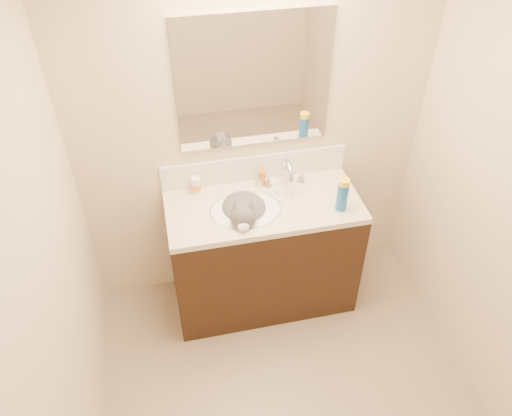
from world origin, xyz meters
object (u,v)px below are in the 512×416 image
vanity_cabinet (263,256)px  amber_bottle (262,178)px  silver_jar (259,182)px  basin (246,219)px  spray_can (342,197)px  pill_bottle (196,185)px  cat (244,214)px  faucet (287,176)px

vanity_cabinet → amber_bottle: size_ratio=11.40×
silver_jar → amber_bottle: bearing=30.2°
basin → spray_can: bearing=-11.4°
silver_jar → pill_bottle: bearing=176.5°
silver_jar → spray_can: bearing=-36.9°
basin → spray_can: (0.56, -0.11, 0.16)m
pill_bottle → cat: bearing=-42.9°
basin → cat: bearing=-174.5°
cat → spray_can: spray_can is taller
amber_bottle → faucet: bearing=-22.9°
vanity_cabinet → cat: size_ratio=2.73×
silver_jar → spray_can: (0.44, -0.33, 0.06)m
pill_bottle → silver_jar: 0.40m
faucet → amber_bottle: faucet is taller
cat → silver_jar: bearing=69.1°
amber_bottle → basin: bearing=-124.1°
basin → faucet: 0.38m
amber_bottle → spray_can: bearing=-39.9°
cat → amber_bottle: bearing=66.4°
cat → amber_bottle: (0.16, 0.23, 0.08)m
vanity_cabinet → silver_jar: (0.01, 0.18, 0.48)m
basin → vanity_cabinet: bearing=14.0°
pill_bottle → amber_bottle: 0.42m
vanity_cabinet → pill_bottle: pill_bottle is taller
amber_bottle → pill_bottle: bearing=178.7°
faucet → amber_bottle: 0.16m
pill_bottle → spray_can: spray_can is taller
spray_can → vanity_cabinet: bearing=162.1°
pill_bottle → silver_jar: (0.40, -0.02, -0.03)m
spray_can → cat: bearing=168.9°
vanity_cabinet → basin: basin is taller
amber_bottle → cat: bearing=-125.5°
vanity_cabinet → faucet: 0.58m
basin → silver_jar: silver_jar is taller
amber_bottle → spray_can: size_ratio=0.57×
faucet → cat: bearing=-151.5°
cat → spray_can: bearing=0.8°
cat → spray_can: 0.60m
silver_jar → vanity_cabinet: bearing=-92.7°
basin → amber_bottle: bearing=55.9°
pill_bottle → faucet: bearing=-7.1°
vanity_cabinet → faucet: bearing=37.3°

